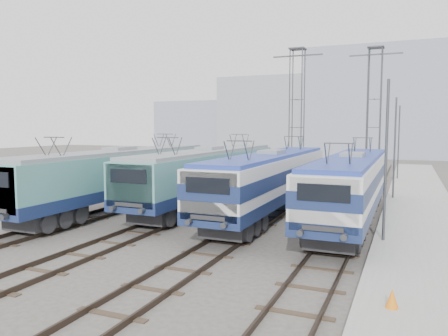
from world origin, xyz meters
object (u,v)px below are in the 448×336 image
locomotive_far_right (352,181)px  catenary_tower_east (374,109)px  catenary_tower_west (297,109)px  safety_cone (392,298)px  locomotive_far_left (118,174)px  mast_rear (399,144)px  locomotive_center_right (271,177)px  mast_mid (395,150)px  locomotive_center_left (208,172)px  mast_front (386,164)px

locomotive_far_right → catenary_tower_east: (-0.25, 17.53, 4.45)m
catenary_tower_west → safety_cone: (9.19, -27.30, -6.08)m
locomotive_far_left → mast_rear: size_ratio=2.55×
locomotive_center_right → mast_mid: (6.35, 7.42, 1.28)m
locomotive_center_left → locomotive_far_right: bearing=-8.6°
mast_mid → mast_rear: (0.00, 12.00, 0.00)m
mast_mid → safety_cone: (0.59, -19.30, -2.94)m
catenary_tower_west → mast_mid: bearing=-42.9°
mast_mid → mast_rear: bearing=90.0°
locomotive_far_right → safety_cone: locomotive_far_right is taller
locomotive_center_left → mast_front: mast_front is taller
locomotive_far_right → locomotive_far_left: bearing=-171.8°
locomotive_far_left → locomotive_far_right: (13.50, 1.94, -0.03)m
locomotive_far_left → mast_mid: (15.35, 9.47, 1.28)m
mast_front → locomotive_center_left: bearing=151.8°
locomotive_center_right → safety_cone: 13.86m
locomotive_center_left → mast_rear: (10.85, 18.18, 1.30)m
mast_front → safety_cone: mast_front is taller
catenary_tower_east → mast_mid: bearing=-78.1°
mast_mid → catenary_tower_east: bearing=101.9°
mast_mid → safety_cone: 19.53m
locomotive_center_right → catenary_tower_west: catenary_tower_west is taller
locomotive_far_left → mast_rear: mast_rear is taller
locomotive_far_left → catenary_tower_west: (6.75, 17.47, 4.42)m
catenary_tower_east → mast_mid: catenary_tower_east is taller
locomotive_far_left → locomotive_center_right: size_ratio=1.03×
locomotive_center_left → mast_front: size_ratio=2.52×
locomotive_far_left → locomotive_far_right: 13.64m
locomotive_center_right → mast_rear: (6.35, 19.42, 1.28)m
locomotive_center_right → mast_mid: size_ratio=2.47×
locomotive_far_right → locomotive_center_left: bearing=171.4°
locomotive_center_right → mast_front: mast_front is taller
locomotive_center_left → locomotive_center_right: locomotive_center_left is taller
catenary_tower_east → mast_front: (2.10, -22.00, -3.14)m
catenary_tower_west → catenary_tower_east: (6.50, 2.00, 0.00)m
catenary_tower_east → locomotive_far_left: bearing=-124.2°
mast_front → safety_cone: size_ratio=13.34×
mast_front → mast_mid: size_ratio=1.00×
catenary_tower_west → mast_rear: bearing=24.9°
locomotive_far_right → mast_mid: 7.87m
mast_mid → locomotive_far_left: bearing=-148.3°
locomotive_far_right → mast_mid: mast_mid is taller
catenary_tower_west → mast_rear: (8.60, 4.00, -3.14)m
locomotive_far_right → catenary_tower_east: bearing=90.8°
catenary_tower_east → mast_rear: (2.10, 2.00, -3.14)m
mast_front → safety_cone: (0.59, -7.30, -2.94)m
catenary_tower_east → mast_mid: 10.69m
locomotive_center_right → locomotive_far_right: locomotive_center_right is taller
catenary_tower_west → catenary_tower_east: bearing=17.1°
locomotive_far_right → mast_front: mast_front is taller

